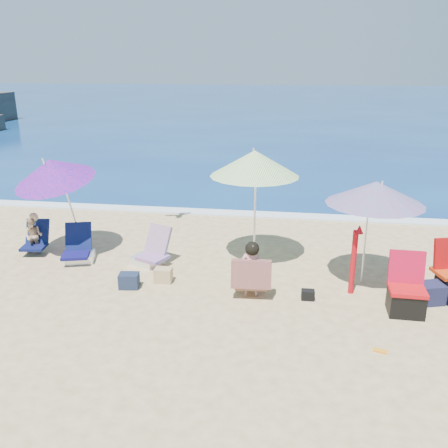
# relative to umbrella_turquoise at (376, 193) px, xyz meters

# --- Properties ---
(ground) EXTENTS (120.00, 120.00, 0.00)m
(ground) POSITION_rel_umbrella_turquoise_xyz_m (-2.29, -1.26, -1.71)
(ground) COLOR #D8BC84
(ground) RESTS_ON ground
(sea) EXTENTS (120.00, 80.00, 0.12)m
(sea) POSITION_rel_umbrella_turquoise_xyz_m (-2.29, 43.74, -1.76)
(sea) COLOR navy
(sea) RESTS_ON ground
(foam) EXTENTS (120.00, 0.50, 0.04)m
(foam) POSITION_rel_umbrella_turquoise_xyz_m (-2.29, 3.84, -1.69)
(foam) COLOR white
(foam) RESTS_ON ground
(umbrella_turquoise) EXTENTS (2.12, 2.12, 1.94)m
(umbrella_turquoise) POSITION_rel_umbrella_turquoise_xyz_m (0.00, 0.00, 0.00)
(umbrella_turquoise) COLOR white
(umbrella_turquoise) RESTS_ON ground
(umbrella_striped) EXTENTS (2.07, 2.07, 2.30)m
(umbrella_striped) POSITION_rel_umbrella_turquoise_xyz_m (-2.15, 0.75, 0.30)
(umbrella_striped) COLOR white
(umbrella_striped) RESTS_ON ground
(umbrella_blue) EXTENTS (2.10, 2.13, 2.20)m
(umbrella_blue) POSITION_rel_umbrella_turquoise_xyz_m (-6.15, 0.47, 0.09)
(umbrella_blue) COLOR white
(umbrella_blue) RESTS_ON ground
(furled_umbrella) EXTENTS (0.18, 0.19, 1.27)m
(furled_umbrella) POSITION_rel_umbrella_turquoise_xyz_m (-0.31, -0.44, -1.01)
(furled_umbrella) COLOR #B30C14
(furled_umbrella) RESTS_ON ground
(chair_navy) EXTENTS (0.70, 0.83, 0.74)m
(chair_navy) POSITION_rel_umbrella_turquoise_xyz_m (-5.64, 0.23, -1.51)
(chair_navy) COLOR #0E0D4D
(chair_navy) RESTS_ON ground
(chair_rainbow) EXTENTS (0.84, 0.85, 0.75)m
(chair_rainbow) POSITION_rel_umbrella_turquoise_xyz_m (-4.14, 0.28, -1.51)
(chair_rainbow) COLOR #DA4D5B
(chair_rainbow) RESTS_ON ground
(camp_chair_left) EXTENTS (0.57, 0.58, 0.98)m
(camp_chair_left) POSITION_rel_umbrella_turquoise_xyz_m (0.46, -1.02, -1.41)
(camp_chair_left) COLOR red
(camp_chair_left) RESTS_ON ground
(person_center) EXTENTS (0.69, 0.59, 0.99)m
(person_center) POSITION_rel_umbrella_turquoise_xyz_m (-2.04, -0.82, -1.23)
(person_center) COLOR tan
(person_center) RESTS_ON ground
(person_left) EXTENTS (0.55, 0.68, 0.87)m
(person_left) POSITION_rel_umbrella_turquoise_xyz_m (-6.72, 0.47, -1.31)
(person_left) COLOR tan
(person_left) RESTS_ON ground
(bag_navy_a) EXTENTS (0.38, 0.29, 0.27)m
(bag_navy_a) POSITION_rel_umbrella_turquoise_xyz_m (-4.22, -0.81, -1.57)
(bag_navy_a) COLOR #1B243C
(bag_navy_a) RESTS_ON ground
(bag_tan) EXTENTS (0.32, 0.23, 0.27)m
(bag_tan) POSITION_rel_umbrella_turquoise_xyz_m (-3.68, -0.50, -1.57)
(bag_tan) COLOR tan
(bag_tan) RESTS_ON ground
(bag_navy_b) EXTENTS (0.54, 0.46, 0.34)m
(bag_navy_b) POSITION_rel_umbrella_turquoise_xyz_m (0.92, -0.61, -1.53)
(bag_navy_b) COLOR #1A1B39
(bag_navy_b) RESTS_ON ground
(bag_black_b) EXTENTS (0.23, 0.16, 0.17)m
(bag_black_b) POSITION_rel_umbrella_turquoise_xyz_m (-1.07, -0.80, -1.62)
(bag_black_b) COLOR black
(bag_black_b) RESTS_ON ground
(orange_item) EXTENTS (0.21, 0.14, 0.03)m
(orange_item) POSITION_rel_umbrella_turquoise_xyz_m (-0.09, -2.23, -1.69)
(orange_item) COLOR orange
(orange_item) RESTS_ON ground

